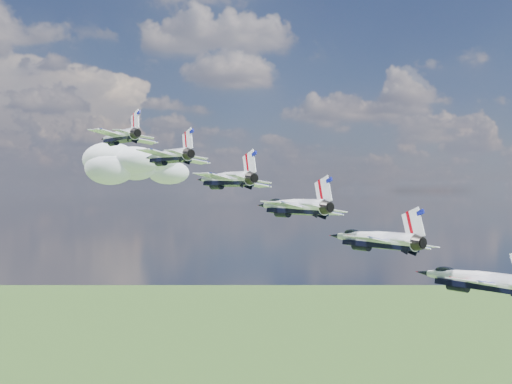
{
  "coord_description": "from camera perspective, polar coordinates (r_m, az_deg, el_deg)",
  "views": [
    {
      "loc": [
        0.42,
        -99.66,
        147.17
      ],
      "look_at": [
        17.83,
        -17.46,
        147.03
      ],
      "focal_mm": 45.0,
      "sensor_mm": 36.0,
      "label": 1
    }
  ],
  "objects": [
    {
      "name": "jet_2",
      "position": [
        87.86,
        -2.88,
        1.16
      ],
      "size": [
        15.78,
        18.04,
        6.14
      ],
      "primitive_type": null,
      "rotation": [
        0.0,
        0.17,
        0.4
      ],
      "color": "white"
    },
    {
      "name": "jet_4",
      "position": [
        74.3,
        10.3,
        -4.13
      ],
      "size": [
        15.78,
        18.04,
        6.14
      ],
      "primitive_type": null,
      "rotation": [
        0.0,
        0.17,
        0.4
      ],
      "color": "white"
    },
    {
      "name": "jet_1",
      "position": [
        96.2,
        -7.93,
        3.19
      ],
      "size": [
        15.78,
        18.04,
        6.14
      ],
      "primitive_type": null,
      "rotation": [
        0.0,
        0.17,
        0.4
      ],
      "color": "silver"
    },
    {
      "name": "jet_0",
      "position": [
        105.27,
        -12.15,
        4.86
      ],
      "size": [
        15.78,
        18.04,
        6.14
      ],
      "primitive_type": null,
      "rotation": [
        0.0,
        0.17,
        0.4
      ],
      "color": "white"
    },
    {
      "name": "jet_3",
      "position": [
        80.46,
        3.15,
        -1.27
      ],
      "size": [
        15.78,
        18.04,
        6.14
      ],
      "primitive_type": null,
      "rotation": [
        0.0,
        0.17,
        0.4
      ],
      "color": "white"
    },
    {
      "name": "cloud_far",
      "position": [
        337.73,
        -10.49,
        2.51
      ],
      "size": [
        53.72,
        42.21,
        21.1
      ],
      "primitive_type": "ellipsoid",
      "color": "white"
    },
    {
      "name": "jet_5",
      "position": [
        69.7,
        18.62,
        -7.35
      ],
      "size": [
        15.78,
        18.04,
        6.14
      ],
      "primitive_type": null,
      "rotation": [
        0.0,
        0.17,
        0.4
      ],
      "color": "white"
    }
  ]
}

